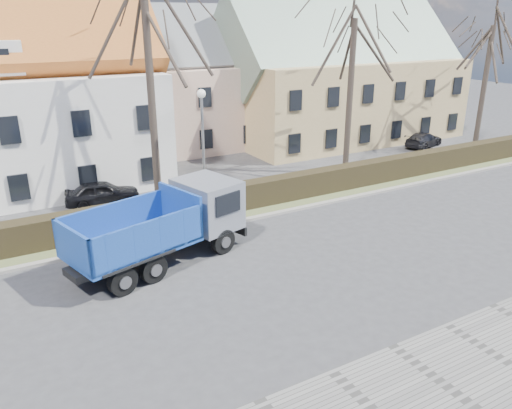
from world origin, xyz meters
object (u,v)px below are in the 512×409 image
cart_frame (111,242)px  dump_truck (154,230)px  streetlight (203,151)px  parked_car_b (424,140)px  parked_car_a (102,193)px

cart_frame → dump_truck: bearing=-62.5°
dump_truck → streetlight: bearing=32.1°
dump_truck → parked_car_b: size_ratio=1.98×
streetlight → cart_frame: streetlight is taller
parked_car_b → parked_car_a: bearing=75.6°
parked_car_a → parked_car_b: (23.78, 0.78, -0.09)m
dump_truck → parked_car_a: (-0.17, 7.75, -0.84)m
dump_truck → streetlight: size_ratio=1.22×
streetlight → parked_car_a: bearing=143.7°
streetlight → dump_truck: bearing=-132.1°
cart_frame → parked_car_a: parked_car_a is taller
cart_frame → parked_car_a: (0.99, 5.51, 0.30)m
streetlight → parked_car_b: streetlight is taller
streetlight → parked_car_a: 5.85m
streetlight → parked_car_b: 20.02m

